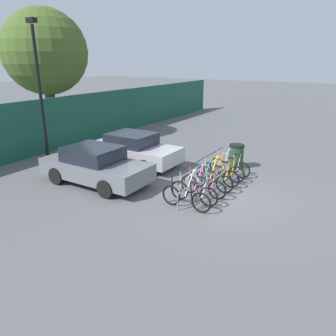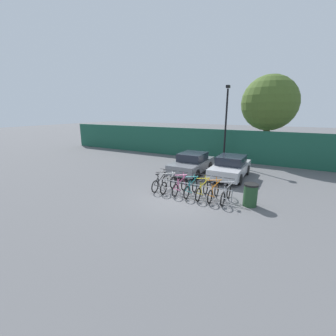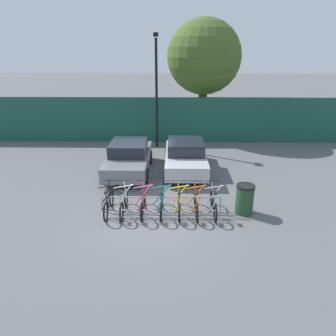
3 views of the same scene
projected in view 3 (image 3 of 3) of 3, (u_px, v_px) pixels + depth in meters
name	position (u px, v px, depth m)	size (l,w,h in m)	color
ground_plane	(149.00, 221.00, 10.74)	(120.00, 120.00, 0.00)	#59595B
hoarding_wall	(161.00, 120.00, 19.17)	(36.00, 0.16, 2.63)	#19513D
bike_rack	(161.00, 199.00, 11.19)	(4.11, 0.04, 0.57)	gray
bicycle_black	(109.00, 203.00, 11.13)	(0.68, 1.71, 1.05)	black
bicycle_white	(124.00, 203.00, 11.12)	(0.68, 1.71, 1.05)	black
bicycle_pink	(143.00, 204.00, 11.11)	(0.68, 1.71, 1.05)	black
bicycle_teal	(161.00, 204.00, 11.09)	(0.68, 1.71, 1.05)	black
bicycle_yellow	(179.00, 204.00, 11.08)	(0.68, 1.71, 1.05)	black
bicycle_orange	(196.00, 204.00, 11.07)	(0.68, 1.71, 1.05)	black
bicycle_silver	(214.00, 204.00, 11.06)	(0.68, 1.71, 1.05)	black
car_grey	(129.00, 158.00, 14.68)	(1.91, 4.17, 1.40)	slate
car_silver	(186.00, 156.00, 14.83)	(1.91, 4.11, 1.40)	#B7B7BC
lamp_post	(156.00, 86.00, 17.51)	(0.24, 0.44, 6.03)	black
trash_bin	(245.00, 199.00, 11.11)	(0.63, 0.63, 1.03)	#234728
tree_behind_hoarding	(204.00, 57.00, 19.60)	(4.45, 4.45, 6.99)	brown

